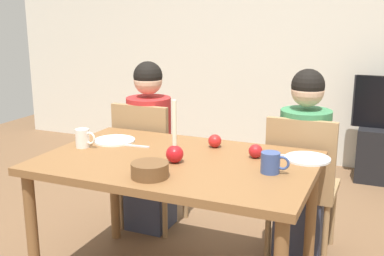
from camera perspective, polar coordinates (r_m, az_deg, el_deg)
back_wall at (r=4.82m, az=11.45°, el=11.39°), size 6.40×0.10×2.60m
dining_table at (r=2.48m, az=-1.82°, el=-5.60°), size 1.40×0.90×0.75m
chair_left at (r=3.26m, az=-5.37°, el=-3.68°), size 0.40×0.40×0.90m
chair_right at (r=2.93m, az=13.04°, el=-6.03°), size 0.40×0.40×0.90m
person_left_child at (r=3.27m, az=-5.13°, el=-2.56°), size 0.30×0.30×1.17m
person_right_child at (r=2.94m, az=13.22°, el=-4.78°), size 0.30×0.30×1.17m
candle_centerpiece at (r=2.38m, az=-2.10°, el=-2.65°), size 0.09×0.09×0.32m
plate_left at (r=2.81m, az=-9.31°, el=-1.49°), size 0.24×0.24×0.01m
plate_right at (r=2.51m, az=13.73°, el=-3.59°), size 0.23×0.23×0.01m
mug_left at (r=2.71m, az=-12.97°, el=-1.20°), size 0.12×0.08×0.10m
mug_right at (r=2.26m, az=9.50°, el=-4.13°), size 0.14×0.09×0.10m
fork_left at (r=2.69m, az=-6.94°, el=-2.14°), size 0.18×0.03×0.01m
fork_right at (r=2.54m, az=9.87°, el=-3.21°), size 0.18×0.05×0.01m
bowl_walnuts at (r=2.19m, az=-5.21°, el=-5.04°), size 0.17×0.17×0.07m
apple_near_candle at (r=2.65m, az=2.76°, el=-1.56°), size 0.07×0.07×0.07m
apple_by_left_plate at (r=2.48m, az=7.66°, el=-2.76°), size 0.07×0.07×0.07m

